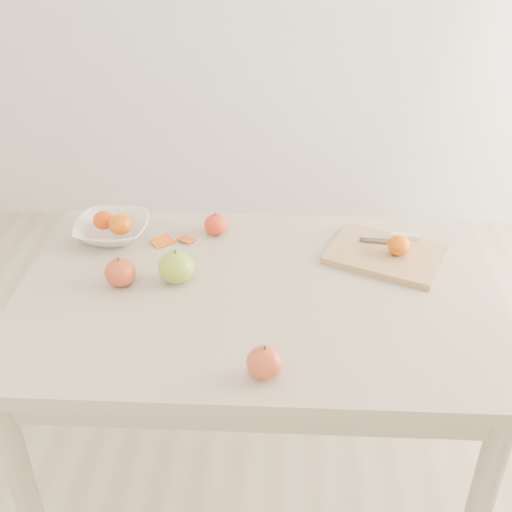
{
  "coord_description": "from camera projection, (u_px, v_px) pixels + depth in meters",
  "views": [
    {
      "loc": [
        0.06,
        -1.32,
        1.68
      ],
      "look_at": [
        0.0,
        0.05,
        0.82
      ],
      "focal_mm": 45.0,
      "sensor_mm": 36.0,
      "label": 1
    }
  ],
  "objects": [
    {
      "name": "apple_red_b",
      "position": [
        120.0,
        272.0,
        1.61
      ],
      "size": [
        0.08,
        0.08,
        0.07
      ],
      "primitive_type": "ellipsoid",
      "color": "#9F230F",
      "rests_on": "table"
    },
    {
      "name": "board_tangerine",
      "position": [
        399.0,
        245.0,
        1.71
      ],
      "size": [
        0.06,
        0.06,
        0.05
      ],
      "primitive_type": "ellipsoid",
      "color": "#E05A07",
      "rests_on": "cutting_board"
    },
    {
      "name": "apple_red_a",
      "position": [
        216.0,
        225.0,
        1.83
      ],
      "size": [
        0.07,
        0.07,
        0.06
      ],
      "primitive_type": "ellipsoid",
      "color": "#A30302",
      "rests_on": "table"
    },
    {
      "name": "bowl_tangerine_far",
      "position": [
        121.0,
        224.0,
        1.79
      ],
      "size": [
        0.07,
        0.07,
        0.06
      ],
      "primitive_type": "ellipsoid",
      "color": "#E75C08",
      "rests_on": "fruit_bowl"
    },
    {
      "name": "fruit_bowl",
      "position": [
        112.0,
        229.0,
        1.82
      ],
      "size": [
        0.21,
        0.21,
        0.05
      ],
      "primitive_type": "imported",
      "color": "white",
      "rests_on": "table"
    },
    {
      "name": "table",
      "position": [
        255.0,
        321.0,
        1.66
      ],
      "size": [
        1.2,
        0.8,
        0.75
      ],
      "color": "#C2AD93",
      "rests_on": "ground"
    },
    {
      "name": "apple_red_c",
      "position": [
        265.0,
        362.0,
        1.33
      ],
      "size": [
        0.08,
        0.08,
        0.07
      ],
      "primitive_type": "ellipsoid",
      "color": "maroon",
      "rests_on": "table"
    },
    {
      "name": "paring_knife",
      "position": [
        400.0,
        237.0,
        1.79
      ],
      "size": [
        0.17,
        0.05,
        0.01
      ],
      "color": "white",
      "rests_on": "cutting_board"
    },
    {
      "name": "apple_green",
      "position": [
        176.0,
        267.0,
        1.63
      ],
      "size": [
        0.09,
        0.09,
        0.08
      ],
      "primitive_type": "ellipsoid",
      "color": "#669D17",
      "rests_on": "table"
    },
    {
      "name": "orange_peel_a",
      "position": [
        163.0,
        243.0,
        1.8
      ],
      "size": [
        0.07,
        0.07,
        0.01
      ],
      "primitive_type": "cube",
      "rotation": [
        0.21,
        0.0,
        0.72
      ],
      "color": "#C94F0E",
      "rests_on": "table"
    },
    {
      "name": "orange_peel_b",
      "position": [
        187.0,
        240.0,
        1.82
      ],
      "size": [
        0.06,
        0.05,
        0.01
      ],
      "primitive_type": "cube",
      "rotation": [
        -0.14,
        0.0,
        -0.52
      ],
      "color": "#CE480E",
      "rests_on": "table"
    },
    {
      "name": "ground",
      "position": [
        255.0,
        486.0,
        2.01
      ],
      "size": [
        3.5,
        3.5,
        0.0
      ],
      "primitive_type": "plane",
      "color": "#C6B293",
      "rests_on": "ground"
    },
    {
      "name": "cutting_board",
      "position": [
        386.0,
        255.0,
        1.74
      ],
      "size": [
        0.36,
        0.32,
        0.02
      ],
      "primitive_type": "cube",
      "rotation": [
        0.0,
        0.0,
        -0.42
      ],
      "color": "tan",
      "rests_on": "table"
    },
    {
      "name": "bowl_tangerine_near",
      "position": [
        103.0,
        220.0,
        1.82
      ],
      "size": [
        0.06,
        0.06,
        0.05
      ],
      "primitive_type": "ellipsoid",
      "color": "#DA4A07",
      "rests_on": "fruit_bowl"
    }
  ]
}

